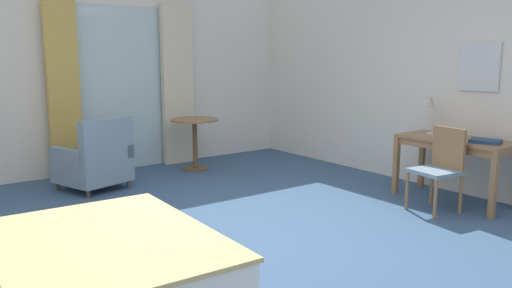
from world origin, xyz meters
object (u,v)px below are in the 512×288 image
object	(u,v)px
desk_lamp	(430,104)
armchair_by_window	(95,162)
desk_chair	(440,165)
closed_book	(486,141)
bed	(42,286)
writing_desk	(456,146)
round_cafe_table	(195,132)

from	to	relation	value
desk_lamp	armchair_by_window	world-z (taller)	desk_lamp
desk_chair	closed_book	distance (m)	0.55
bed	closed_book	bearing A→B (deg)	-3.62
bed	desk_chair	distance (m)	4.05
writing_desk	desk_chair	size ratio (longest dim) A/B	1.42
writing_desk	round_cafe_table	world-z (taller)	round_cafe_table
closed_book	armchair_by_window	size ratio (longest dim) A/B	0.33
bed	round_cafe_table	distance (m)	4.42
bed	desk_lamp	distance (m)	4.70
bed	writing_desk	distance (m)	4.52
bed	closed_book	world-z (taller)	bed
desk_chair	armchair_by_window	distance (m)	4.04
desk_chair	round_cafe_table	world-z (taller)	desk_chair
writing_desk	desk_lamp	bearing A→B (deg)	77.64
writing_desk	armchair_by_window	size ratio (longest dim) A/B	1.39
closed_book	round_cafe_table	size ratio (longest dim) A/B	0.41
writing_desk	closed_book	bearing A→B (deg)	-94.28
bed	closed_book	distance (m)	4.51
closed_book	armchair_by_window	distance (m)	4.52
desk_lamp	bed	bearing A→B (deg)	-173.64
desk_lamp	closed_book	distance (m)	0.87
bed	writing_desk	bearing A→B (deg)	1.03
armchair_by_window	bed	bearing A→B (deg)	-114.80
bed	armchair_by_window	bearing A→B (deg)	65.20
desk_chair	round_cafe_table	xyz separation A→B (m)	(-1.09, 3.32, 0.05)
bed	desk_lamp	xyz separation A→B (m)	(4.59, 0.51, 0.83)
desk_lamp	closed_book	bearing A→B (deg)	-98.71
bed	desk_lamp	world-z (taller)	desk_lamp
desk_lamp	closed_book	size ratio (longest dim) A/B	1.67
closed_book	round_cafe_table	bearing A→B (deg)	94.50
round_cafe_table	desk_chair	bearing A→B (deg)	-71.80
armchair_by_window	round_cafe_table	bearing A→B (deg)	10.16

